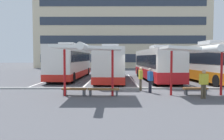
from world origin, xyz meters
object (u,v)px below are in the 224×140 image
Objects in this scene: coach_bus_0 at (72,62)px; bench_0 at (74,90)px; waiting_shelter_1 at (198,51)px; coach_bus_1 at (111,64)px; coach_bus_3 at (202,63)px; coach_bus_2 at (156,65)px; waiting_passenger_1 at (150,79)px; waiting_passenger_3 at (204,82)px; bench_2 at (195,90)px; bench_1 at (104,90)px; waiting_shelter_0 at (88,49)px; waiting_passenger_2 at (141,77)px.

coach_bus_0 reaches higher than bench_0.
coach_bus_1 is at bearing 119.70° from waiting_shelter_1.
coach_bus_3 reaches higher than coach_bus_1.
coach_bus_0 is 0.99× the size of coach_bus_1.
coach_bus_2 is (4.51, 0.09, -0.08)m from coach_bus_1.
coach_bus_0 is 12.28m from waiting_passenger_1.
waiting_passenger_3 reaches higher than bench_0.
coach_bus_0 is at bearing 128.71° from waiting_passenger_3.
coach_bus_2 reaches higher than bench_2.
waiting_passenger_1 is (-2.68, 0.79, 0.61)m from bench_2.
bench_0 is 7.50m from bench_2.
coach_bus_1 is 2.89× the size of waiting_shelter_1.
bench_2 is 0.94× the size of waiting_passenger_3.
coach_bus_1 is 4.51m from coach_bus_2.
coach_bus_2 is 4.47m from coach_bus_3.
coach_bus_1 is 0.99× the size of coach_bus_3.
coach_bus_0 is 14.61m from bench_2.
bench_0 is at bearing 176.55° from bench_1.
waiting_shelter_0 reaches higher than bench_0.
coach_bus_3 reaches higher than waiting_shelter_0.
coach_bus_0 reaches higher than waiting_shelter_1.
bench_0 is at bearing 171.77° from waiting_passenger_3.
waiting_shelter_0 is 1.17× the size of waiting_shelter_1.
coach_bus_3 is 7.66× the size of waiting_passenger_2.
waiting_passenger_2 is (2.10, -7.15, -0.70)m from coach_bus_1.
coach_bus_2 is 7.65m from waiting_passenger_2.
coach_bus_2 is at bearing 94.80° from waiting_shelter_1.
waiting_shelter_0 is 6.60m from waiting_shelter_1.
bench_0 is 0.36× the size of waiting_shelter_1.
waiting_passenger_1 is 1.08m from waiting_passenger_2.
coach_bus_1 is 9.45m from bench_0.
coach_bus_1 is 8.93m from coach_bus_3.
coach_bus_2 reaches higher than waiting_passenger_1.
coach_bus_1 is 10.74m from waiting_shelter_1.
waiting_passenger_1 is (7.02, -10.03, -0.86)m from coach_bus_0.
coach_bus_3 is 7.73× the size of waiting_passenger_3.
coach_bus_0 reaches higher than bench_1.
bench_0 is at bearing -126.14° from coach_bus_2.
bench_2 is at bearing 3.15° from bench_1.
coach_bus_0 reaches higher than coach_bus_2.
bench_0 is 0.94× the size of waiting_passenger_1.
bench_2 is 0.94× the size of waiting_passenger_1.
bench_1 is (0.90, 0.36, -2.48)m from waiting_shelter_0.
waiting_passenger_1 reaches higher than bench_0.
coach_bus_2 reaches higher than waiting_shelter_1.
waiting_passenger_2 is at bearing 35.39° from waiting_shelter_0.
coach_bus_2 is 7.72× the size of bench_0.
coach_bus_2 is 8.43m from waiting_passenger_1.
bench_2 is (-3.60, -8.13, -1.44)m from coach_bus_3.
waiting_shelter_1 reaches higher than waiting_passenger_2.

